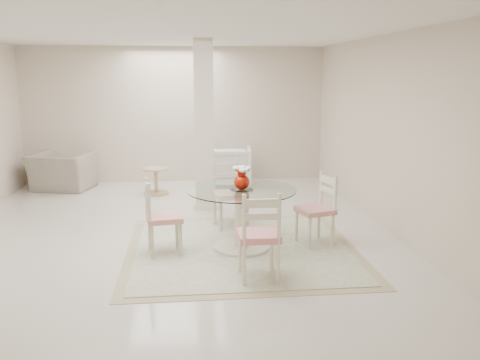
{
  "coord_description": "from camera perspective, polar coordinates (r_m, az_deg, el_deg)",
  "views": [
    {
      "loc": [
        0.22,
        -6.83,
        2.16
      ],
      "look_at": [
        0.88,
        -0.6,
        0.85
      ],
      "focal_mm": 38.0,
      "sensor_mm": 36.0,
      "label": 1
    }
  ],
  "objects": [
    {
      "name": "dining_chair_west",
      "position": [
        6.16,
        -9.14,
        -3.56
      ],
      "size": [
        0.47,
        0.47,
        1.03
      ],
      "rotation": [
        0.0,
        0.0,
        1.72
      ],
      "color": "beige",
      "rests_on": "ground"
    },
    {
      "name": "area_rug",
      "position": [
        6.43,
        0.19,
        -7.73
      ],
      "size": [
        2.86,
        2.86,
        0.02
      ],
      "color": "tan",
      "rests_on": "ground"
    },
    {
      "name": "ground",
      "position": [
        7.16,
        -7.56,
        -5.84
      ],
      "size": [
        7.0,
        7.0,
        0.0
      ],
      "primitive_type": "plane",
      "color": "silver",
      "rests_on": "ground"
    },
    {
      "name": "dining_chair_north",
      "position": [
        7.24,
        -1.39,
        -0.99
      ],
      "size": [
        0.5,
        0.5,
        1.05
      ],
      "rotation": [
        0.0,
        0.0,
        0.21
      ],
      "color": "beige",
      "rests_on": "ground"
    },
    {
      "name": "recliner_taupe",
      "position": [
        10.2,
        -19.35,
        0.91
      ],
      "size": [
        1.27,
        1.17,
        0.69
      ],
      "primitive_type": "imported",
      "rotation": [
        0.0,
        0.0,
        2.89
      ],
      "color": "gray",
      "rests_on": "ground"
    },
    {
      "name": "room_shell",
      "position": [
        6.84,
        -7.98,
        9.16
      ],
      "size": [
        6.02,
        7.02,
        2.71
      ],
      "color": "beige",
      "rests_on": "ground"
    },
    {
      "name": "dining_chair_east",
      "position": [
        6.54,
        8.94,
        -2.66
      ],
      "size": [
        0.51,
        0.51,
        1.02
      ],
      "rotation": [
        0.0,
        0.0,
        -1.28
      ],
      "color": "beige",
      "rests_on": "ground"
    },
    {
      "name": "side_table",
      "position": [
        9.41,
        -9.41,
        -0.22
      ],
      "size": [
        0.47,
        0.47,
        0.48
      ],
      "color": "tan",
      "rests_on": "ground"
    },
    {
      "name": "dining_table",
      "position": [
        6.31,
        0.19,
        -4.43
      ],
      "size": [
        1.34,
        1.34,
        0.77
      ],
      "rotation": [
        0.0,
        0.0,
        0.08
      ],
      "color": "beige",
      "rests_on": "ground"
    },
    {
      "name": "red_vase",
      "position": [
        6.18,
        0.2,
        0.26
      ],
      "size": [
        0.23,
        0.21,
        0.3
      ],
      "color": "#A21304",
      "rests_on": "dining_table"
    },
    {
      "name": "column",
      "position": [
        8.17,
        -4.07,
        6.1
      ],
      "size": [
        0.3,
        0.3,
        2.7
      ],
      "primitive_type": "cube",
      "color": "beige",
      "rests_on": "ground"
    },
    {
      "name": "dining_chair_south",
      "position": [
        5.3,
        2.21,
        -5.61
      ],
      "size": [
        0.44,
        0.44,
        1.09
      ],
      "rotation": [
        0.0,
        0.0,
        3.15
      ],
      "color": "#F6EBCA",
      "rests_on": "ground"
    },
    {
      "name": "armchair_white",
      "position": [
        9.93,
        -1.21,
        1.55
      ],
      "size": [
        0.9,
        0.93,
        0.78
      ],
      "primitive_type": "imported",
      "rotation": [
        0.0,
        0.0,
        3.05
      ],
      "color": "white",
      "rests_on": "ground"
    }
  ]
}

